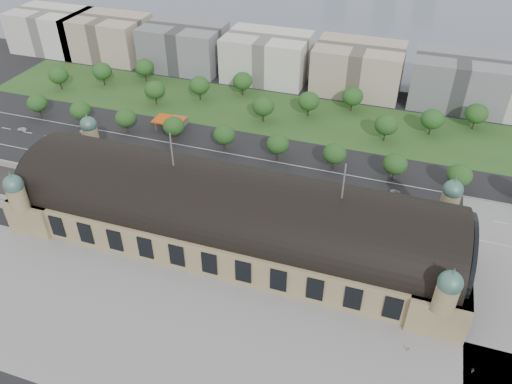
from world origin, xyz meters
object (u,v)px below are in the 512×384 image
(petrol_station, at_px, (175,121))
(traffic_car_3, at_px, (207,164))
(traffic_car_0, at_px, (22,129))
(pedestrian_0, at_px, (408,350))
(traffic_car_6, at_px, (425,213))
(traffic_car_5, at_px, (395,192))
(bus_east, at_px, (290,195))
(traffic_car_1, at_px, (84,132))
(parked_car_6, at_px, (196,189))
(parked_car_1, at_px, (86,161))
(bus_west, at_px, (228,180))
(bus_mid, at_px, (243,184))
(traffic_car_2, at_px, (123,156))
(parked_car_5, at_px, (209,192))
(pedestrian_2, at_px, (473,370))
(parked_car_4, at_px, (145,172))
(parked_car_0, at_px, (85,165))
(parked_car_3, at_px, (121,174))
(traffic_car_4, at_px, (317,201))
(parked_car_2, at_px, (99,168))

(petrol_station, relative_size, traffic_car_3, 3.06)
(traffic_car_0, xyz_separation_m, pedestrian_0, (180.29, -67.26, 0.03))
(traffic_car_3, relative_size, traffic_car_6, 0.89)
(traffic_car_6, bearing_deg, traffic_car_0, -96.58)
(traffic_car_5, xyz_separation_m, bus_east, (-37.51, -16.63, 1.23))
(traffic_car_1, xyz_separation_m, parked_car_6, (67.30, -25.18, -0.00))
(parked_car_1, bearing_deg, traffic_car_1, -174.11)
(pedestrian_0, bearing_deg, traffic_car_0, 177.32)
(parked_car_1, xyz_separation_m, bus_west, (62.13, 4.71, 0.81))
(bus_east, bearing_deg, bus_mid, 88.19)
(traffic_car_1, height_order, bus_west, bus_west)
(traffic_car_2, bearing_deg, pedestrian_0, 63.94)
(traffic_car_6, xyz_separation_m, parked_car_5, (-79.67, -12.81, 0.06))
(traffic_car_0, distance_m, pedestrian_2, 208.28)
(bus_mid, bearing_deg, traffic_car_1, 81.52)
(parked_car_4, bearing_deg, parked_car_0, -119.34)
(parked_car_5, relative_size, pedestrian_2, 2.88)
(parked_car_3, xyz_separation_m, parked_car_5, (38.68, 0.00, -0.03))
(traffic_car_5, bearing_deg, pedestrian_0, -176.78)
(traffic_car_0, bearing_deg, bus_mid, 78.24)
(traffic_car_0, height_order, bus_east, bus_east)
(traffic_car_4, bearing_deg, traffic_car_3, -101.44)
(parked_car_1, height_order, pedestrian_2, pedestrian_2)
(parked_car_0, relative_size, pedestrian_0, 2.73)
(parked_car_2, bearing_deg, traffic_car_5, 65.18)
(traffic_car_0, xyz_separation_m, traffic_car_5, (169.51, 5.08, -0.12))
(petrol_station, bearing_deg, bus_mid, -37.68)
(bus_mid, bearing_deg, traffic_car_6, -82.60)
(parked_car_1, relative_size, bus_west, 0.48)
(parked_car_3, height_order, parked_car_5, parked_car_3)
(parked_car_4, bearing_deg, bus_east, 56.29)
(petrol_station, height_order, parked_car_2, petrol_station)
(pedestrian_0, bearing_deg, parked_car_1, 176.44)
(pedestrian_2, bearing_deg, traffic_car_1, 51.55)
(traffic_car_0, relative_size, bus_mid, 0.41)
(traffic_car_0, relative_size, parked_car_6, 1.01)
(parked_car_5, bearing_deg, parked_car_3, -122.26)
(parked_car_2, bearing_deg, parked_car_1, -146.21)
(parked_car_6, bearing_deg, bus_mid, 86.16)
(traffic_car_3, bearing_deg, bus_east, -113.59)
(pedestrian_0, height_order, pedestrian_2, pedestrian_2)
(traffic_car_0, xyz_separation_m, bus_mid, (112.88, -10.16, 0.78))
(traffic_car_5, xyz_separation_m, pedestrian_2, (27.23, -73.46, 0.31))
(traffic_car_1, xyz_separation_m, parked_car_4, (43.28, -21.18, 0.16))
(traffic_car_1, distance_m, pedestrian_2, 184.31)
(traffic_car_2, distance_m, traffic_car_3, 37.12)
(petrol_station, height_order, traffic_car_6, petrol_station)
(parked_car_0, relative_size, parked_car_4, 0.89)
(traffic_car_0, bearing_deg, bus_west, 78.40)
(traffic_car_2, distance_m, parked_car_4, 17.13)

